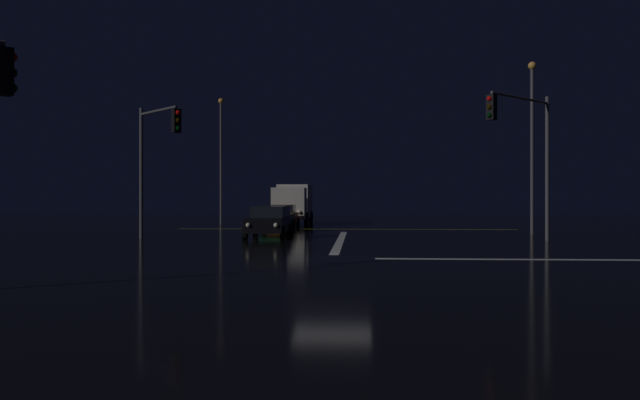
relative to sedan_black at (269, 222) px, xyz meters
The scene contains 12 objects.
ground 11.62m from the sedan_black, 71.78° to the right, with size 120.00×120.00×0.10m, color black.
stop_line_north 4.13m from the sedan_black, 26.60° to the right, with size 0.35×15.82×0.01m.
centre_line_ns 10.47m from the sedan_black, 69.69° to the left, with size 22.00×0.15×0.01m.
crosswalk_bar_east 16.98m from the sedan_black, 40.44° to the right, with size 15.82×0.40×0.01m.
sedan_black is the anchor object (origin of this frame).
sedan_green 6.03m from the sedan_black, 94.55° to the left, with size 2.02×4.33×1.57m.
sedan_orange 11.44m from the sedan_black, 93.27° to the left, with size 2.02×4.33×1.57m.
box_truck 18.15m from the sedan_black, 91.82° to the left, with size 2.68×8.28×3.08m.
traffic_signal_nw 6.54m from the sedan_black, 153.80° to the right, with size 2.72×2.72×6.31m.
traffic_signal_ne 12.78m from the sedan_black, 13.00° to the right, with size 3.52×3.52×6.68m.
streetlamp_left_far 21.47m from the sedan_black, 108.62° to the left, with size 0.44×0.44×10.16m.
streetlamp_right_near 15.13m from the sedan_black, 15.23° to the left, with size 0.44×0.44×9.42m.
Camera 1 is at (0.83, -20.68, 1.89)m, focal length 36.01 mm.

